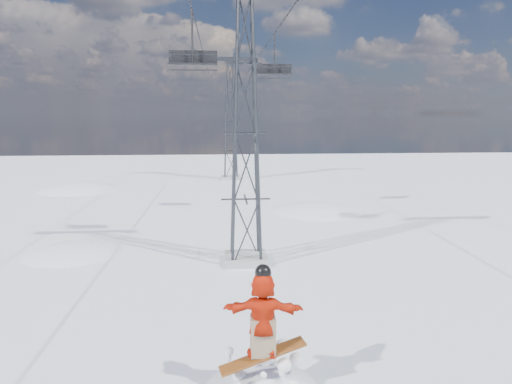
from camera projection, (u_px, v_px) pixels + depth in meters
ground at (233, 364)px, 11.62m from camera, size 120.00×120.00×0.00m
snow_terrain at (161, 331)px, 33.74m from camera, size 39.00×37.00×22.00m
lift_tower_near at (245, 134)px, 18.60m from camera, size 5.20×1.80×11.43m
lift_tower_far at (230, 122)px, 43.16m from camera, size 5.20×1.80×11.43m
haul_cables at (235, 41)px, 28.98m from camera, size 4.46×51.00×0.06m
lift_chair_near at (193, 59)px, 20.36m from camera, size 2.18×0.63×2.70m
lift_chair_mid at (274, 70)px, 26.73m from camera, size 2.08×0.60×2.58m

